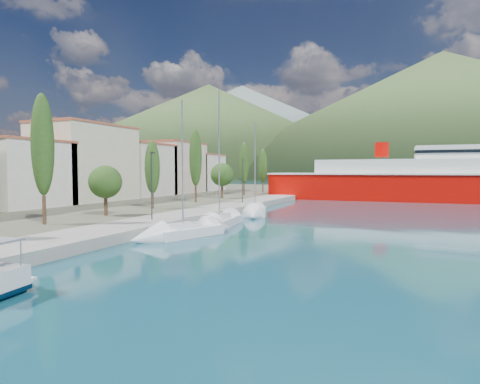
% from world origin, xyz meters
% --- Properties ---
extents(ground, '(1400.00, 1400.00, 0.00)m').
position_xyz_m(ground, '(0.00, 120.00, 0.00)').
color(ground, '#134758').
extents(quay, '(5.00, 88.00, 0.80)m').
position_xyz_m(quay, '(-9.00, 26.00, 0.40)').
color(quay, gray).
rests_on(quay, ground).
extents(land_strip, '(70.00, 148.00, 0.70)m').
position_xyz_m(land_strip, '(-47.00, 36.00, 0.35)').
color(land_strip, '#565644').
rests_on(land_strip, ground).
extents(town_buildings, '(9.20, 69.20, 11.30)m').
position_xyz_m(town_buildings, '(-32.00, 36.91, 5.57)').
color(town_buildings, beige).
rests_on(town_buildings, land_strip).
extents(tree_row, '(3.76, 64.82, 10.87)m').
position_xyz_m(tree_row, '(-15.73, 31.65, 5.75)').
color(tree_row, '#47301E').
rests_on(tree_row, land_strip).
extents(lamp_posts, '(0.15, 44.22, 6.06)m').
position_xyz_m(lamp_posts, '(-9.00, 14.69, 4.08)').
color(lamp_posts, '#2D2D33').
rests_on(lamp_posts, quay).
extents(sailboat_near, '(5.07, 8.35, 11.53)m').
position_xyz_m(sailboat_near, '(-4.58, 10.56, 0.31)').
color(sailboat_near, silver).
rests_on(sailboat_near, ground).
extents(sailboat_mid, '(3.68, 9.73, 13.65)m').
position_xyz_m(sailboat_mid, '(-3.85, 16.88, 0.33)').
color(sailboat_mid, silver).
rests_on(sailboat_mid, ground).
extents(sailboat_far, '(4.79, 8.33, 11.66)m').
position_xyz_m(sailboat_far, '(-3.78, 27.21, 0.33)').
color(sailboat_far, silver).
rests_on(sailboat_far, ground).
extents(ferry, '(54.51, 12.67, 10.78)m').
position_xyz_m(ferry, '(15.47, 61.44, 3.28)').
color(ferry, '#C20802').
rests_on(ferry, ground).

